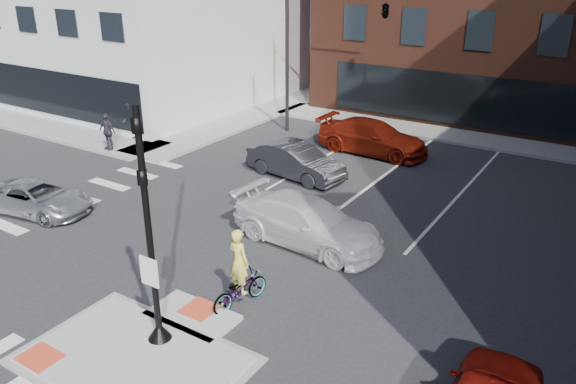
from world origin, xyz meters
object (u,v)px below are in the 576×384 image
Objects in this scene: pedestrian_a at (130,120)px; pedestrian_b at (107,131)px; silver_suv at (37,198)px; bg_car_red at (373,137)px; cyclist at (240,280)px; bg_car_dark at (296,161)px; white_pickup at (307,222)px.

pedestrian_b is (0.54, -2.00, -0.03)m from pedestrian_a.
silver_suv is 15.41m from bg_car_red.
pedestrian_b is at bearing -15.79° from cyclist.
bg_car_dark is 2.51× the size of pedestrian_b.
bg_car_red is (-2.20, 9.98, 0.02)m from white_pickup.
bg_car_dark is 2.43× the size of pedestrian_a.
cyclist is at bearing -28.18° from pedestrian_b.
bg_car_red is (7.67, 13.36, 0.20)m from silver_suv.
cyclist is (0.35, -4.20, 0.01)m from white_pickup.
bg_car_red is at bearing -67.78° from cyclist.
cyclist reaches higher than white_pickup.
cyclist is at bearing -6.52° from pedestrian_a.
pedestrian_a reaches higher than silver_suv.
pedestrian_a is at bearing -20.94° from cyclist.
bg_car_red is 2.96× the size of pedestrian_a.
white_pickup is 10.22m from bg_car_red.
pedestrian_a is at bearing 98.28° from bg_car_dark.
bg_car_dark is at bearing -46.39° from silver_suv.
cyclist is at bearing -168.31° from bg_car_red.
bg_car_red is at bearing -39.69° from silver_suv.
white_pickup is at bearing -80.93° from silver_suv.
pedestrian_a is (-10.22, -0.06, 0.34)m from bg_car_dark.
bg_car_dark is at bearing -54.83° from cyclist.
cyclist is 16.90m from pedestrian_a.
bg_car_red is 13.11m from pedestrian_b.
bg_car_red reaches higher than bg_car_dark.
bg_car_dark is at bearing 26.82° from pedestrian_a.
white_pickup is 2.30× the size of cyclist.
silver_suv is 1.85× the size of cyclist.
bg_car_red is at bearing 16.61° from white_pickup.
bg_car_dark is at bearing 11.68° from pedestrian_b.
cyclist reaches higher than silver_suv.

